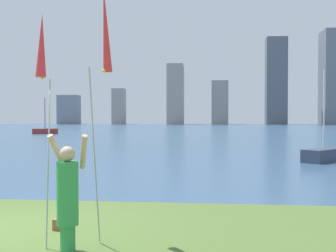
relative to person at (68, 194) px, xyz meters
name	(u,v)px	position (x,y,z in m)	size (l,w,h in m)	color
ground	(184,132)	(-1.58, 52.10, -0.95)	(120.00, 138.00, 0.12)	#4C662D
person	(68,194)	(0.00, 0.00, 0.00)	(0.66, 0.49, 1.81)	green
kite_flag_left	(42,52)	(-0.38, -0.05, 2.18)	(0.16, 0.47, 3.67)	#B2B2B7
kite_flag_right	(105,34)	(0.38, 0.86, 2.62)	(0.16, 1.24, 4.32)	#B2B2B7
bag	(62,225)	(-0.52, 1.17, -0.79)	(0.31, 0.14, 0.20)	brown
sailboat_1	(45,131)	(-18.22, 43.87, -0.52)	(3.10, 1.94, 4.44)	maroon
sailboat_2	(324,154)	(7.43, 13.93, -0.56)	(2.40, 2.59, 4.31)	#333D51
skyline_tower_0	(69,110)	(-39.15, 113.19, 3.33)	(6.04, 3.97, 8.45)	gray
skyline_tower_1	(119,106)	(-24.13, 112.57, 4.22)	(3.53, 3.74, 10.22)	gray
skyline_tower_2	(176,95)	(-7.77, 112.54, 7.55)	(4.44, 7.01, 16.89)	gray
skyline_tower_3	(220,103)	(4.67, 113.02, 5.20)	(4.59, 5.74, 12.18)	gray
skyline_tower_4	(276,81)	(20.31, 113.73, 11.20)	(5.66, 4.63, 24.19)	#565B66
skyline_tower_5	(333,78)	(34.92, 110.91, 11.75)	(5.95, 7.97, 25.28)	slate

